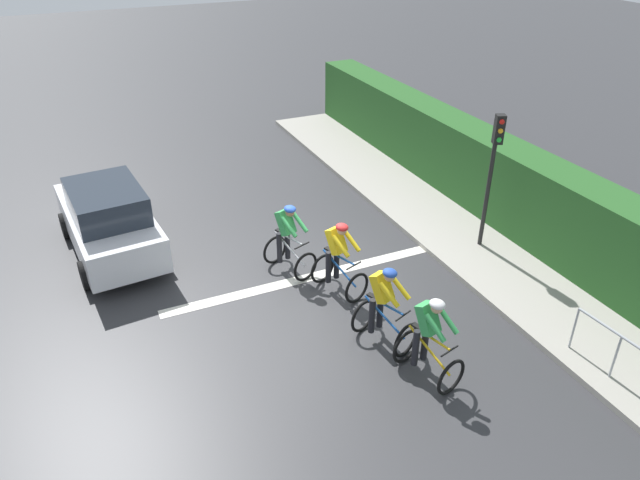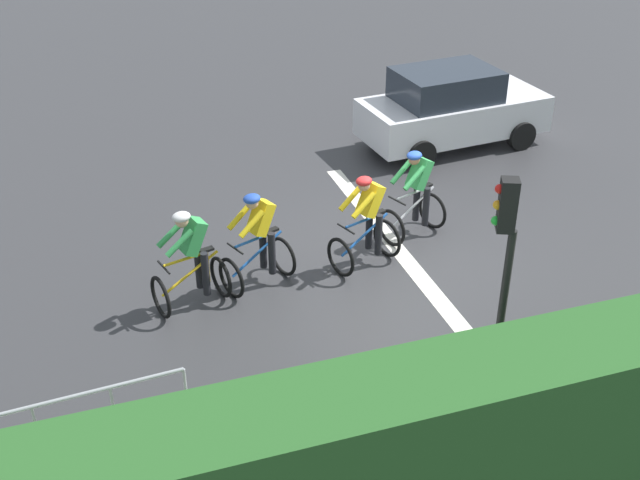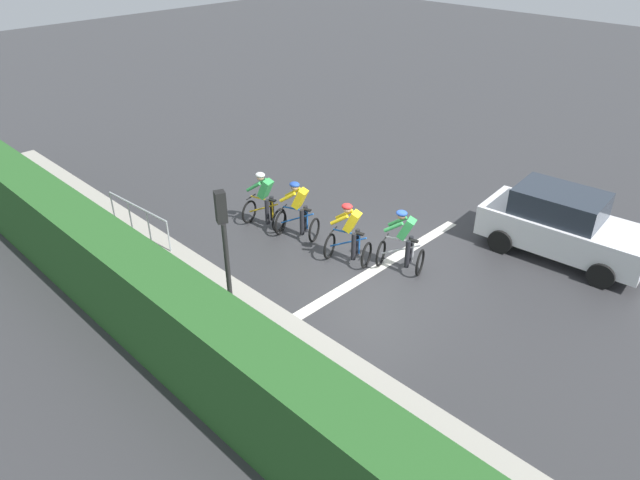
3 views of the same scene
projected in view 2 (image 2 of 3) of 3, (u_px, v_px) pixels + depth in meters
name	position (u px, v px, depth m)	size (l,w,h in m)	color
ground_plane	(397.00, 253.00, 13.81)	(80.00, 80.00, 0.00)	#333335
sidewalk_kerb	(383.00, 441.00, 9.80)	(2.80, 24.14, 0.12)	#9E998E
hedge_wall	(430.00, 451.00, 8.32)	(1.10, 24.14, 2.07)	#265623
road_marking_stop_line	(400.00, 252.00, 13.82)	(7.00, 0.30, 0.01)	silver
cyclist_lead	(191.00, 261.00, 12.05)	(0.94, 1.22, 1.66)	black
cyclist_second	(259.00, 242.00, 12.55)	(1.02, 1.25, 1.66)	black
cyclist_mid	(367.00, 223.00, 13.08)	(1.00, 1.24, 1.66)	black
cyclist_fourth	(415.00, 196.00, 13.94)	(1.01, 1.25, 1.66)	black
car_white	(451.00, 108.00, 17.42)	(2.17, 4.24, 1.76)	silver
traffic_light_near_crossing	(503.00, 266.00, 9.24)	(0.26, 0.30, 3.34)	black
pedestrian_railing_kerbside	(74.00, 413.00, 9.22)	(0.22, 2.66, 1.03)	#999EA3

